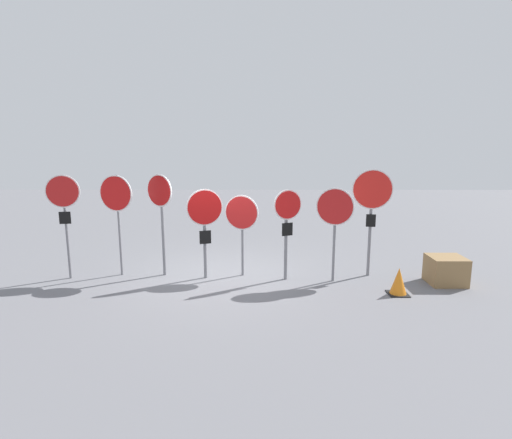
# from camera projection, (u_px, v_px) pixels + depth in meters

# --- Properties ---
(ground_plane) EXTENTS (40.00, 40.00, 0.00)m
(ground_plane) POSITION_uv_depth(u_px,v_px,m) (223.00, 277.00, 9.79)
(ground_plane) COLOR slate
(stop_sign_0) EXTENTS (0.77, 0.18, 2.52)m
(stop_sign_0) POSITION_uv_depth(u_px,v_px,m) (64.00, 203.00, 9.37)
(stop_sign_0) COLOR slate
(stop_sign_0) RESTS_ON ground
(stop_sign_1) EXTENTS (0.86, 0.26, 2.51)m
(stop_sign_1) POSITION_uv_depth(u_px,v_px,m) (116.00, 200.00, 9.62)
(stop_sign_1) COLOR slate
(stop_sign_1) RESTS_ON ground
(stop_sign_2) EXTENTS (0.68, 0.42, 2.52)m
(stop_sign_2) POSITION_uv_depth(u_px,v_px,m) (161.00, 203.00, 9.63)
(stop_sign_2) COLOR slate
(stop_sign_2) RESTS_ON ground
(stop_sign_3) EXTENTS (0.83, 0.31, 2.19)m
(stop_sign_3) POSITION_uv_depth(u_px,v_px,m) (205.00, 216.00, 9.45)
(stop_sign_3) COLOR slate
(stop_sign_3) RESTS_ON ground
(stop_sign_4) EXTENTS (0.82, 0.26, 2.02)m
(stop_sign_4) POSITION_uv_depth(u_px,v_px,m) (242.00, 217.00, 9.66)
(stop_sign_4) COLOR slate
(stop_sign_4) RESTS_ON ground
(stop_sign_5) EXTENTS (0.66, 0.30, 2.19)m
(stop_sign_5) POSITION_uv_depth(u_px,v_px,m) (287.00, 218.00, 9.35)
(stop_sign_5) COLOR slate
(stop_sign_5) RESTS_ON ground
(stop_sign_6) EXTENTS (0.84, 0.30, 2.24)m
(stop_sign_6) POSITION_uv_depth(u_px,v_px,m) (335.00, 213.00, 9.20)
(stop_sign_6) COLOR slate
(stop_sign_6) RESTS_ON ground
(stop_sign_7) EXTENTS (0.95, 0.19, 2.64)m
(stop_sign_7) POSITION_uv_depth(u_px,v_px,m) (372.00, 199.00, 9.56)
(stop_sign_7) COLOR slate
(stop_sign_7) RESTS_ON ground
(traffic_cone_0) EXTENTS (0.43, 0.43, 0.59)m
(traffic_cone_0) POSITION_uv_depth(u_px,v_px,m) (399.00, 281.00, 8.63)
(traffic_cone_0) COLOR black
(traffic_cone_0) RESTS_ON ground
(storage_crate) EXTENTS (0.80, 0.74, 0.65)m
(storage_crate) POSITION_uv_depth(u_px,v_px,m) (446.00, 270.00, 9.31)
(storage_crate) COLOR olive
(storage_crate) RESTS_ON ground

